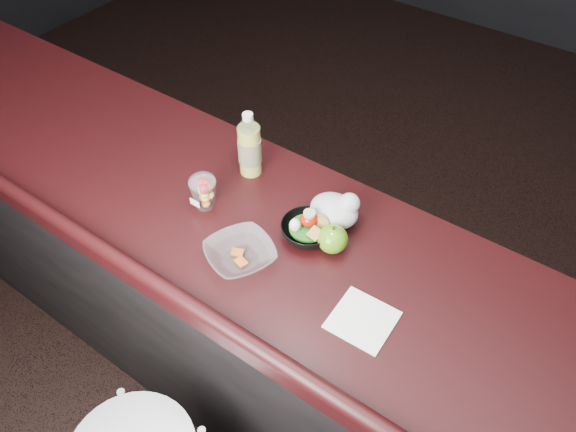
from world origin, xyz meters
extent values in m
cube|color=black|center=(0.00, 0.30, 0.49)|extent=(4.00, 0.65, 0.98)
cube|color=black|center=(0.00, 0.30, 1.00)|extent=(4.06, 0.71, 0.04)
cylinder|color=gold|center=(-0.25, 0.49, 1.11)|extent=(0.07, 0.07, 0.18)
cylinder|color=white|center=(-0.25, 0.49, 1.11)|extent=(0.08, 0.08, 0.18)
cone|color=white|center=(-0.25, 0.49, 1.22)|extent=(0.07, 0.07, 0.03)
cylinder|color=white|center=(-0.25, 0.49, 1.25)|extent=(0.03, 0.03, 0.02)
cylinder|color=#072D99|center=(-0.25, 0.49, 1.11)|extent=(0.08, 0.08, 0.09)
ellipsoid|color=white|center=(-0.27, 0.27, 1.12)|extent=(0.09, 0.09, 0.05)
ellipsoid|color=#34750D|center=(0.16, 0.35, 1.06)|extent=(0.09, 0.09, 0.08)
cylinder|color=black|center=(0.16, 0.35, 1.11)|extent=(0.01, 0.01, 0.01)
ellipsoid|color=silver|center=(0.10, 0.45, 1.07)|extent=(0.16, 0.13, 0.09)
sphere|color=silver|center=(0.14, 0.47, 1.10)|extent=(0.07, 0.07, 0.07)
imported|color=black|center=(0.07, 0.35, 1.05)|extent=(0.17, 0.17, 0.05)
cylinder|color=#0F470C|center=(0.07, 0.35, 1.06)|extent=(0.11, 0.11, 0.01)
ellipsoid|color=#A11306|center=(0.07, 0.36, 1.08)|extent=(0.05, 0.05, 0.05)
cylinder|color=beige|center=(0.07, 0.36, 1.11)|extent=(0.04, 0.04, 0.01)
ellipsoid|color=white|center=(0.04, 0.33, 1.07)|extent=(0.04, 0.04, 0.04)
imported|color=silver|center=(-0.03, 0.16, 1.04)|extent=(0.26, 0.26, 0.05)
cube|color=#990F0C|center=(-0.05, 0.17, 1.03)|extent=(0.04, 0.04, 0.01)
cube|color=#990F0C|center=(-0.02, 0.15, 1.03)|extent=(0.04, 0.04, 0.01)
cube|color=white|center=(0.36, 0.18, 1.02)|extent=(0.16, 0.16, 0.00)
camera|label=1|loc=(0.69, -0.62, 2.29)|focal=35.00mm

